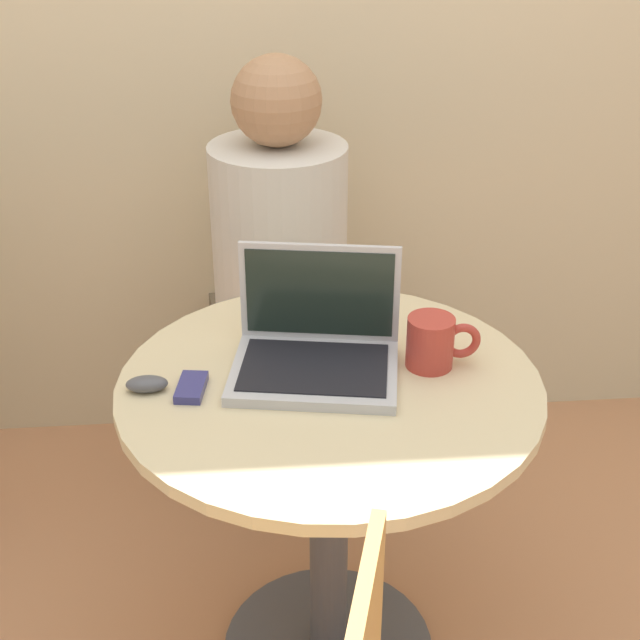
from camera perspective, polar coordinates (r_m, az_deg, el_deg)
The scene contains 6 objects.
round_table at distance 1.74m, azimuth 0.59°, elevation -9.21°, with size 0.78×0.78×0.70m.
laptop at distance 1.65m, azimuth -0.26°, elevation -1.71°, with size 0.34×0.28×0.22m.
cell_phone at distance 1.62m, azimuth -8.24°, elevation -4.29°, with size 0.06×0.10×0.02m.
computer_mouse at distance 1.63m, azimuth -11.02°, elevation -4.04°, with size 0.08×0.04×0.03m.
coffee_cup at distance 1.67m, azimuth 7.25°, elevation -1.41°, with size 0.14×0.09×0.10m.
person_seated at distance 2.34m, azimuth -2.73°, elevation 0.56°, with size 0.37×0.53×1.16m.
Camera 1 is at (-0.14, -1.37, 1.57)m, focal length 50.00 mm.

